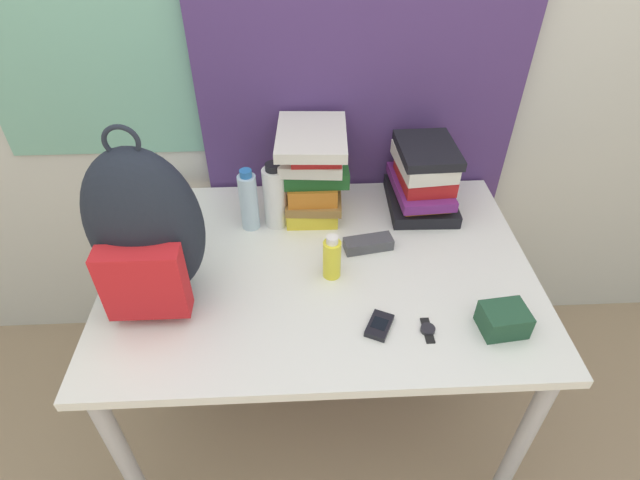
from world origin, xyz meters
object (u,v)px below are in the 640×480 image
object	(u,v)px
book_stack_center	(423,180)
sports_bottle	(275,196)
camera_pouch	(504,320)
book_stack_left	(313,170)
sunscreen_bottle	(332,258)
sunglasses_case	(368,244)
cell_phone	(379,325)
wristwatch	(428,330)
backpack	(145,232)
water_bottle	(249,201)

from	to	relation	value
book_stack_center	sports_bottle	xyz separation A→B (m)	(-0.49, -0.07, -0.00)
book_stack_center	sports_bottle	distance (m)	0.50
book_stack_center	camera_pouch	distance (m)	0.57
book_stack_left	sunscreen_bottle	bearing A→B (deg)	-82.86
sunglasses_case	book_stack_left	bearing A→B (deg)	127.25
sunscreen_bottle	camera_pouch	bearing A→B (deg)	-27.55
sports_bottle	sunglasses_case	bearing A→B (deg)	-26.38
sports_bottle	sunglasses_case	world-z (taller)	sports_bottle
sunglasses_case	camera_pouch	size ratio (longest dim) A/B	1.26
sunscreen_bottle	sunglasses_case	bearing A→B (deg)	42.97
book_stack_center	cell_phone	distance (m)	0.58
cell_phone	sunglasses_case	xyz separation A→B (m)	(0.01, 0.32, 0.01)
sunscreen_bottle	cell_phone	xyz separation A→B (m)	(0.11, -0.21, -0.06)
cell_phone	wristwatch	xyz separation A→B (m)	(0.12, -0.02, -0.00)
book_stack_center	sunscreen_bottle	xyz separation A→B (m)	(-0.32, -0.33, -0.04)
cell_phone	backpack	bearing A→B (deg)	165.03
sunglasses_case	sports_bottle	bearing A→B (deg)	153.62
sports_bottle	camera_pouch	world-z (taller)	sports_bottle
backpack	book_stack_center	world-z (taller)	backpack
water_bottle	cell_phone	world-z (taller)	water_bottle
sports_bottle	book_stack_left	bearing A→B (deg)	29.81
sunscreen_bottle	cell_phone	bearing A→B (deg)	-61.55
water_bottle	sunscreen_bottle	world-z (taller)	water_bottle
water_bottle	sunscreen_bottle	distance (m)	0.35
camera_pouch	wristwatch	size ratio (longest dim) A/B	1.49
water_bottle	book_stack_center	bearing A→B (deg)	8.41
backpack	sports_bottle	distance (m)	0.45
book_stack_left	sunglasses_case	world-z (taller)	book_stack_left
book_stack_left	sports_bottle	bearing A→B (deg)	-150.19
book_stack_left	book_stack_center	xyz separation A→B (m)	(0.37, 0.00, -0.05)
sports_bottle	wristwatch	size ratio (longest dim) A/B	2.71
book_stack_center	camera_pouch	xyz separation A→B (m)	(0.11, -0.55, -0.07)
book_stack_left	camera_pouch	distance (m)	0.74
sports_bottle	sunscreen_bottle	size ratio (longest dim) A/B	1.57
sunscreen_bottle	camera_pouch	size ratio (longest dim) A/B	1.16
sunscreen_bottle	cell_phone	world-z (taller)	sunscreen_bottle
sports_bottle	sunglasses_case	size ratio (longest dim) A/B	1.44
water_bottle	camera_pouch	distance (m)	0.83
sports_bottle	camera_pouch	distance (m)	0.77
book_stack_center	book_stack_left	bearing A→B (deg)	-179.94
sunscreen_bottle	cell_phone	size ratio (longest dim) A/B	1.39
backpack	sports_bottle	xyz separation A→B (m)	(0.32, 0.30, -0.11)
book_stack_center	sports_bottle	world-z (taller)	book_stack_center
sunscreen_bottle	camera_pouch	xyz separation A→B (m)	(0.43, -0.22, -0.03)
water_bottle	sports_bottle	distance (m)	0.08
backpack	cell_phone	xyz separation A→B (m)	(0.60, -0.16, -0.21)
wristwatch	backpack	bearing A→B (deg)	166.23
water_bottle	sunglasses_case	size ratio (longest dim) A/B	1.36
book_stack_left	water_bottle	world-z (taller)	book_stack_left
book_stack_left	sunglasses_case	xyz separation A→B (m)	(0.16, -0.21, -0.14)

